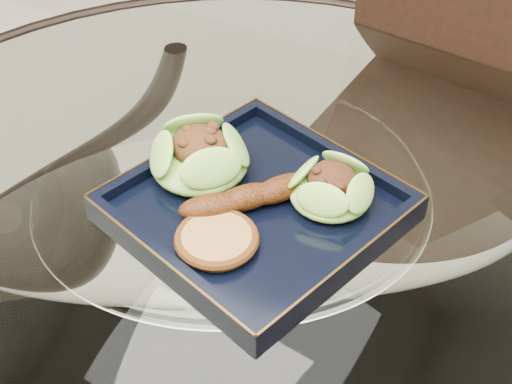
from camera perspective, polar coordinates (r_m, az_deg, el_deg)
The scene contains 7 objects.
dining_table at distance 0.93m, azimuth -1.61°, elevation -9.57°, with size 1.13×1.13×0.77m.
dining_chair at distance 1.17m, azimuth 13.01°, elevation -0.92°, with size 0.46×0.46×0.98m.
navy_plate at distance 0.80m, azimuth 0.00°, elevation -1.61°, with size 0.27×0.27×0.02m, color black.
lettuce_wrap_left at distance 0.82m, azimuth -4.54°, elevation 2.69°, with size 0.11×0.11×0.04m, color #4B8B28.
lettuce_wrap_right at distance 0.79m, azimuth 5.99°, elevation 0.16°, with size 0.09×0.09×0.03m, color #5EAC32.
roasted_plantain at distance 0.78m, azimuth -0.76°, elevation -0.44°, with size 0.15×0.03×0.03m, color #5C2809.
crumb_patty at distance 0.74m, azimuth -3.16°, elevation -3.87°, with size 0.08×0.08×0.01m, color #BA803E.
Camera 1 is at (0.32, -0.49, 1.32)m, focal length 50.00 mm.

